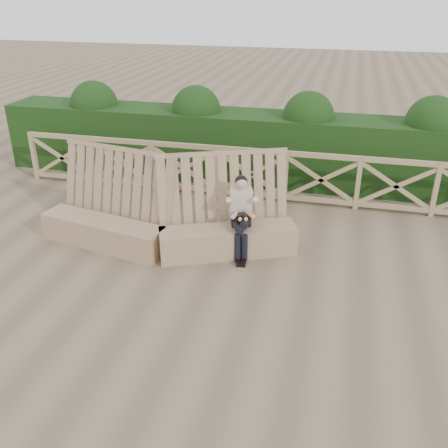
# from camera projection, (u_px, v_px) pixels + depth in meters

# --- Properties ---
(ground) EXTENTS (60.00, 60.00, 0.00)m
(ground) POSITION_uv_depth(u_px,v_px,m) (204.00, 288.00, 7.41)
(ground) COLOR brown
(ground) RESTS_ON ground
(bench) EXTENTS (4.41, 1.58, 1.61)m
(bench) POSITION_uv_depth(u_px,v_px,m) (165.00, 226.00, 8.38)
(bench) COLOR #86674C
(bench) RESTS_ON ground
(woman) EXTENTS (0.46, 0.80, 1.33)m
(woman) POSITION_uv_depth(u_px,v_px,m) (241.00, 213.00, 8.08)
(woman) COLOR black
(woman) RESTS_ON ground
(guardrail) EXTENTS (10.10, 0.09, 1.10)m
(guardrail) POSITION_uv_depth(u_px,v_px,m) (250.00, 174.00, 10.22)
(guardrail) COLOR #8F7953
(guardrail) RESTS_ON ground
(hedge) EXTENTS (12.00, 1.20, 1.50)m
(hedge) POSITION_uv_depth(u_px,v_px,m) (261.00, 148.00, 11.18)
(hedge) COLOR black
(hedge) RESTS_ON ground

